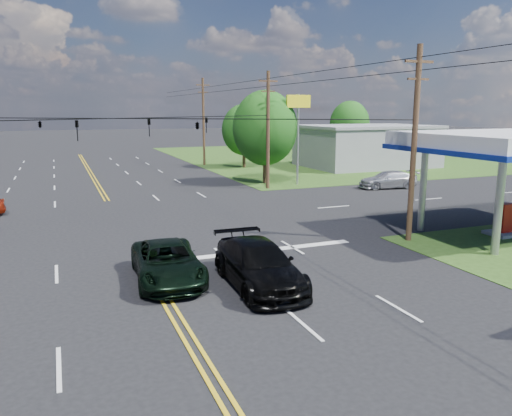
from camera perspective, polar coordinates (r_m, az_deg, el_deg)
name	(u,v)px	position (r m, az deg, el deg)	size (l,w,h in m)	color
ground	(121,225)	(29.60, -15.16, -1.85)	(280.00, 280.00, 0.00)	black
grass_ne	(347,156)	(72.00, 10.33, 5.88)	(46.00, 48.00, 0.03)	#284716
stop_bar	(253,252)	(23.19, -0.30, -5.05)	(10.00, 0.50, 0.02)	silver
retail_ne	(366,147)	(59.08, 12.47, 6.81)	(14.00, 10.00, 4.40)	gray
pole_se	(414,142)	(25.54, 17.63, 7.15)	(1.60, 0.28, 9.50)	#3D2E1A
pole_ne	(268,129)	(41.06, 1.38, 9.02)	(1.60, 0.28, 9.50)	#3D2E1A
pole_right_far	(204,121)	(58.98, -6.02, 9.89)	(1.60, 0.28, 10.00)	#3D2E1A
span_wire_signals	(115,118)	(28.88, -15.78, 9.82)	(26.00, 18.00, 1.13)	black
power_lines	(117,67)	(26.97, -15.60, 15.30)	(26.04, 100.00, 0.64)	black
tree_right_a	(265,128)	(44.21, 1.04, 9.12)	(5.70, 5.70, 8.18)	#3D2E1A
tree_right_b	(244,130)	(56.30, -1.39, 8.92)	(4.94, 4.94, 7.09)	#3D2E1A
tree_far_r	(349,124)	(69.51, 10.64, 9.44)	(5.32, 5.32, 7.63)	#3D2E1A
pickup_dkgreen	(167,262)	(19.54, -10.09, -6.13)	(2.43, 5.27, 1.47)	black
suv_black	(259,265)	(18.66, 0.30, -6.49)	(2.31, 5.68, 1.65)	black
sedan_far	(388,180)	(43.11, 14.84, 3.15)	(2.01, 4.94, 1.43)	#B2B2B7
polesign_ne	(298,115)	(43.29, 4.84, 10.53)	(2.14, 0.38, 7.75)	#A5A5AA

